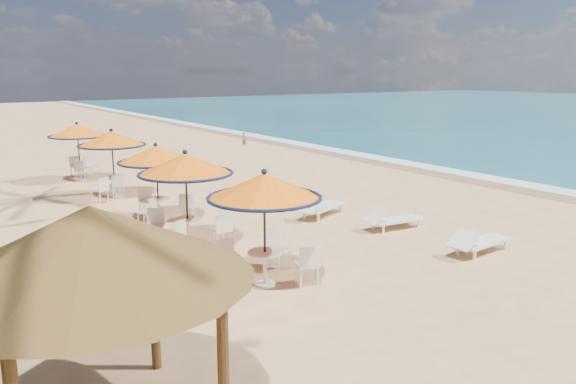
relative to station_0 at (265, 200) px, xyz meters
name	(u,v)px	position (x,y,z in m)	size (l,w,h in m)	color
ground	(432,248)	(4.85, -0.31, -1.83)	(160.00, 160.00, 0.00)	tan
foam_strip	(405,163)	(14.15, 9.69, -1.83)	(1.20, 140.00, 0.04)	white
wetsand_band	(392,165)	(13.25, 9.69, -1.83)	(1.40, 140.00, 0.02)	olive
station_0	(265,200)	(0.00, 0.00, 0.00)	(2.40, 2.40, 2.51)	black
station_1	(185,176)	(-0.30, 3.35, 0.02)	(2.42, 2.42, 2.53)	black
station_2	(157,164)	(0.07, 6.22, -0.09)	(2.28, 2.28, 2.38)	black
station_3	(111,145)	(-0.05, 10.20, 0.06)	(2.38, 2.38, 2.48)	black
station_4	(78,137)	(-0.17, 14.21, -0.05)	(2.34, 2.34, 2.44)	black
lounger_near	(478,241)	(5.40, -1.27, -1.51)	(1.95, 0.73, 0.69)	white
lounger_mid	(391,219)	(5.20, 1.54, -1.53)	(1.88, 0.77, 0.65)	white
lounger_far	(320,206)	(4.35, 3.80, -1.50)	(2.11, 1.33, 0.72)	white
palapa	(92,245)	(-4.35, -3.12, 0.63)	(3.84, 3.84, 2.93)	brown
person	(244,139)	(10.90, 19.89, -1.39)	(0.33, 0.21, 0.89)	#895A45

